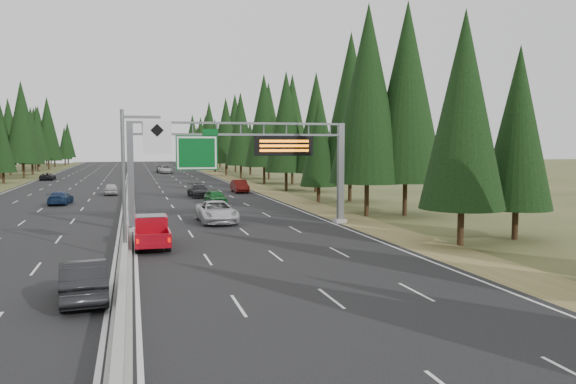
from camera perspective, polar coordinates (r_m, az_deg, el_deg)
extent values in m
cube|color=black|center=(86.41, -15.82, 0.53)|extent=(32.00, 260.00, 0.08)
cube|color=olive|center=(88.13, -4.17, 0.77)|extent=(3.60, 260.00, 0.06)
cube|color=gray|center=(86.40, -15.82, 0.65)|extent=(0.70, 260.00, 0.30)
cube|color=gray|center=(86.37, -15.83, 0.92)|extent=(0.30, 260.00, 0.60)
cube|color=slate|center=(41.25, -15.69, 1.55)|extent=(0.45, 0.45, 7.80)
cube|color=gray|center=(41.62, -15.57, -3.61)|extent=(0.90, 0.90, 0.30)
cube|color=slate|center=(44.15, 5.36, 1.91)|extent=(0.45, 0.45, 7.80)
cube|color=gray|center=(44.50, 5.32, -2.92)|extent=(0.90, 0.90, 0.30)
cube|color=slate|center=(41.96, -4.84, 6.98)|extent=(15.85, 0.35, 0.16)
cube|color=slate|center=(41.93, -4.83, 5.83)|extent=(15.85, 0.35, 0.16)
cube|color=#054C19|center=(41.19, -9.24, 3.96)|extent=(3.00, 0.10, 2.50)
cube|color=silver|center=(41.13, -9.24, 3.95)|extent=(2.85, 0.02, 2.35)
cube|color=#054C19|center=(41.32, -7.89, 6.05)|extent=(1.10, 0.10, 0.45)
cube|color=black|center=(42.36, -0.44, 4.71)|extent=(4.50, 0.40, 1.50)
cube|color=orange|center=(42.14, -0.37, 5.19)|extent=(3.80, 0.02, 0.18)
cube|color=orange|center=(42.14, -0.37, 4.71)|extent=(3.80, 0.02, 0.18)
cube|color=orange|center=(42.14, -0.37, 4.24)|extent=(3.80, 0.02, 0.18)
cylinder|color=slate|center=(31.26, -16.36, 0.73)|extent=(0.20, 0.20, 8.00)
cube|color=gray|center=(31.76, -16.19, -6.30)|extent=(0.50, 0.50, 0.20)
cube|color=slate|center=(31.23, -14.66, 7.38)|extent=(2.00, 0.15, 0.15)
cube|color=silver|center=(31.10, -13.14, 5.39)|extent=(1.50, 0.06, 1.80)
cylinder|color=black|center=(36.15, 17.13, -3.43)|extent=(0.40, 0.40, 2.30)
cone|color=black|center=(35.86, 17.42, 8.00)|extent=(5.17, 5.17, 12.07)
cylinder|color=black|center=(39.72, 22.07, -3.05)|extent=(0.40, 0.40, 2.02)
cone|color=black|center=(39.40, 22.36, 6.09)|extent=(4.55, 4.55, 10.61)
cylinder|color=black|center=(49.38, 7.99, -0.74)|extent=(0.40, 0.40, 2.93)
cone|color=black|center=(49.35, 8.12, 9.88)|extent=(6.58, 6.58, 15.36)
cylinder|color=black|center=(50.33, 11.79, -0.67)|extent=(0.40, 0.40, 2.97)
cone|color=black|center=(50.32, 11.97, 9.92)|extent=(6.69, 6.69, 15.61)
cylinder|color=black|center=(60.48, 3.12, -0.24)|extent=(0.40, 0.40, 1.78)
cone|color=black|center=(60.25, 3.14, 5.03)|extent=(4.00, 4.00, 9.33)
cylinder|color=black|center=(61.90, 6.31, 0.39)|extent=(0.40, 0.40, 2.94)
cone|color=black|center=(61.88, 6.39, 8.92)|extent=(6.62, 6.62, 15.45)
cylinder|color=black|center=(75.77, -0.19, 1.08)|extent=(0.40, 0.40, 2.57)
cone|color=black|center=(75.68, -0.19, 7.17)|extent=(5.79, 5.79, 13.51)
cylinder|color=black|center=(74.58, 2.84, 1.00)|extent=(0.40, 0.40, 2.53)
cone|color=black|center=(74.48, 2.87, 7.07)|extent=(5.69, 5.69, 13.27)
cylinder|color=black|center=(89.41, -2.43, 1.71)|extent=(0.40, 0.40, 2.79)
cone|color=black|center=(89.37, -2.45, 7.29)|extent=(6.27, 6.27, 14.62)
cylinder|color=black|center=(88.62, 0.44, 1.68)|extent=(0.40, 0.40, 2.76)
cone|color=black|center=(88.57, 0.44, 7.27)|extent=(6.22, 6.22, 14.50)
cylinder|color=black|center=(103.08, -4.81, 2.04)|extent=(0.40, 0.40, 2.53)
cone|color=black|center=(103.00, -4.84, 6.43)|extent=(5.69, 5.69, 13.29)
cylinder|color=black|center=(102.62, -1.97, 2.12)|extent=(0.40, 0.40, 2.81)
cone|color=black|center=(102.59, -1.98, 7.02)|extent=(6.32, 6.32, 14.75)
cylinder|color=black|center=(115.32, -6.30, 2.31)|extent=(0.40, 0.40, 2.53)
cone|color=black|center=(115.26, -6.33, 6.24)|extent=(5.69, 5.69, 13.28)
cylinder|color=black|center=(117.43, -3.85, 2.19)|extent=(0.40, 0.40, 1.78)
cone|color=black|center=(117.31, -3.87, 4.92)|extent=(4.02, 4.02, 9.37)
cylinder|color=black|center=(131.02, -7.41, 2.47)|extent=(0.40, 0.40, 1.95)
cone|color=black|center=(130.92, -7.44, 5.14)|extent=(4.40, 4.40, 10.26)
cylinder|color=black|center=(129.07, -5.36, 2.66)|extent=(0.40, 0.40, 2.86)
cone|color=black|center=(129.05, -5.39, 6.63)|extent=(6.45, 6.45, 15.04)
cylinder|color=black|center=(142.71, -7.96, 2.81)|extent=(0.40, 0.40, 2.74)
cone|color=black|center=(142.68, -8.00, 6.24)|extent=(6.16, 6.16, 14.37)
cylinder|color=black|center=(144.87, -6.20, 2.86)|extent=(0.40, 0.40, 2.77)
cone|color=black|center=(144.84, -6.23, 6.29)|extent=(6.24, 6.24, 14.56)
cylinder|color=black|center=(158.32, -8.44, 2.84)|extent=(0.40, 0.40, 1.91)
cone|color=black|center=(158.23, -8.47, 5.01)|extent=(4.31, 4.31, 10.05)
cylinder|color=black|center=(156.51, -6.93, 2.86)|extent=(0.40, 0.40, 2.02)
cone|color=black|center=(156.43, -6.95, 5.17)|extent=(4.55, 4.55, 10.61)
cylinder|color=black|center=(169.53, -8.82, 3.04)|extent=(0.40, 0.40, 2.35)
cone|color=black|center=(169.48, -8.85, 5.52)|extent=(5.29, 5.29, 12.35)
cylinder|color=black|center=(172.41, -7.83, 3.05)|extent=(0.40, 0.40, 2.20)
cone|color=black|center=(172.34, -7.86, 5.34)|extent=(4.95, 4.95, 11.54)
cylinder|color=black|center=(183.61, -9.18, 3.11)|extent=(0.40, 0.40, 1.98)
cone|color=black|center=(183.54, -9.21, 5.04)|extent=(4.46, 4.46, 10.41)
cylinder|color=black|center=(186.11, -8.36, 3.23)|extent=(0.40, 0.40, 2.58)
cone|color=black|center=(186.07, -8.39, 5.71)|extent=(5.80, 5.80, 13.53)
cylinder|color=black|center=(196.58, -9.64, 3.31)|extent=(0.40, 0.40, 2.69)
cone|color=black|center=(196.55, -9.67, 5.76)|extent=(6.05, 6.05, 14.13)
cylinder|color=black|center=(198.01, -8.46, 3.30)|extent=(0.40, 0.40, 2.44)
cone|color=black|center=(197.97, -8.48, 5.50)|extent=(5.48, 5.48, 12.80)
cylinder|color=black|center=(101.25, -26.93, 1.28)|extent=(0.40, 0.40, 1.81)
cone|color=black|center=(101.12, -27.05, 4.48)|extent=(4.07, 4.07, 9.50)
cylinder|color=black|center=(115.75, -25.26, 1.99)|extent=(0.40, 0.40, 2.90)
cone|color=black|center=(115.73, -25.42, 6.48)|extent=(6.53, 6.53, 15.24)
cylinder|color=black|center=(116.50, -27.20, 1.84)|extent=(0.40, 0.40, 2.53)
cylinder|color=black|center=(127.75, -24.52, 2.09)|extent=(0.40, 0.40, 2.26)
cone|color=black|center=(127.67, -24.63, 5.26)|extent=(5.09, 5.09, 11.88)
cylinder|color=black|center=(130.11, -26.37, 2.13)|extent=(0.40, 0.40, 2.55)
cone|color=black|center=(130.06, -26.50, 5.64)|extent=(5.74, 5.74, 13.40)
cylinder|color=black|center=(145.14, -24.06, 2.42)|extent=(0.40, 0.40, 2.48)
cone|color=black|center=(145.08, -24.16, 5.48)|extent=(5.58, 5.58, 13.01)
cylinder|color=black|center=(144.85, -25.36, 2.44)|extent=(0.40, 0.40, 2.81)
cone|color=black|center=(144.83, -25.49, 5.90)|extent=(6.31, 6.31, 14.73)
cylinder|color=black|center=(156.56, -23.13, 2.68)|extent=(0.40, 0.40, 2.97)
cone|color=black|center=(156.56, -23.25, 6.08)|extent=(6.68, 6.68, 15.59)
cylinder|color=black|center=(156.10, -24.28, 2.56)|extent=(0.40, 0.40, 2.54)
cone|color=black|center=(156.06, -24.38, 5.47)|extent=(5.70, 5.70, 13.31)
cylinder|color=black|center=(172.42, -22.60, 2.66)|extent=(0.40, 0.40, 1.80)
cone|color=black|center=(172.33, -22.66, 4.53)|extent=(4.05, 4.05, 9.44)
cylinder|color=black|center=(172.21, -23.92, 2.78)|extent=(0.40, 0.40, 2.76)
cone|color=black|center=(172.18, -24.02, 5.64)|extent=(6.20, 6.20, 14.47)
cylinder|color=black|center=(183.44, -21.70, 2.81)|extent=(0.40, 0.40, 1.90)
cone|color=black|center=(183.36, -21.76, 4.67)|extent=(4.27, 4.27, 9.97)
cylinder|color=black|center=(184.41, -23.31, 2.79)|extent=(0.40, 0.40, 2.04)
cone|color=black|center=(184.34, -23.37, 4.77)|extent=(4.58, 4.58, 10.69)
cylinder|color=black|center=(196.93, -21.42, 2.98)|extent=(0.40, 0.40, 2.19)
cone|color=black|center=(196.87, -21.48, 4.97)|extent=(4.93, 4.93, 11.51)
cylinder|color=black|center=(197.30, -22.92, 2.93)|extent=(0.40, 0.40, 2.19)
cone|color=black|center=(197.25, -22.99, 4.92)|extent=(4.93, 4.93, 11.50)
imported|color=silver|center=(44.74, -7.28, -2.00)|extent=(2.91, 6.14, 1.69)
cylinder|color=black|center=(33.00, -15.04, -5.33)|extent=(0.30, 0.80, 0.80)
cylinder|color=black|center=(33.06, -12.09, -5.26)|extent=(0.30, 0.80, 0.80)
cylinder|color=black|center=(36.24, -15.09, -4.44)|extent=(0.30, 0.80, 0.80)
cylinder|color=black|center=(36.29, -12.41, -4.37)|extent=(0.30, 0.80, 0.80)
cube|color=#A20916|center=(34.66, -13.67, -4.57)|extent=(1.99, 5.57, 0.30)
cube|color=#A20916|center=(35.44, -13.74, -3.23)|extent=(1.89, 2.19, 1.09)
cube|color=black|center=(35.40, -13.75, -2.75)|extent=(1.69, 1.89, 0.55)
cube|color=#A20916|center=(33.12, -15.23, -4.43)|extent=(0.10, 2.39, 0.60)
cube|color=#A20916|center=(33.18, -11.96, -4.35)|extent=(0.10, 2.39, 0.60)
cube|color=#A20916|center=(31.95, -13.52, -4.73)|extent=(1.99, 0.10, 0.60)
imported|color=#145B23|center=(58.42, -7.36, -0.53)|extent=(2.17, 4.46, 1.46)
imported|color=#590F0C|center=(72.71, -4.93, 0.59)|extent=(1.71, 4.90, 1.61)
imported|color=black|center=(66.98, -9.08, 0.14)|extent=(2.43, 5.25, 1.49)
imported|color=#BCBCBC|center=(125.25, -12.37, 2.26)|extent=(3.08, 6.07, 1.64)
imported|color=black|center=(129.50, -12.79, 2.32)|extent=(2.01, 4.74, 1.60)
imported|color=black|center=(23.78, -20.08, -8.37)|extent=(2.17, 5.05, 1.62)
imported|color=navy|center=(62.38, -22.12, -0.56)|extent=(2.35, 4.82, 1.35)
imported|color=#B4B4B4|center=(72.36, -17.55, 0.29)|extent=(1.81, 4.20, 1.41)
imported|color=black|center=(106.57, -23.22, 1.47)|extent=(2.27, 4.77, 1.31)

